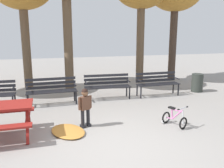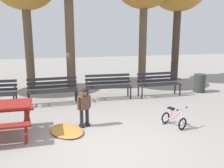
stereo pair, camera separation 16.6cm
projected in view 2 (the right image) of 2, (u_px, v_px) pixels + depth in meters
name	position (u px, v px, depth m)	size (l,w,h in m)	color
ground	(112.00, 147.00, 4.92)	(36.00, 36.00, 0.00)	gray
park_bench_left	(53.00, 88.00, 7.83)	(1.61, 0.49, 0.85)	#232328
park_bench_right	(108.00, 84.00, 8.44)	(1.62, 0.54, 0.85)	#232328
park_bench_far_right	(159.00, 82.00, 8.83)	(1.60, 0.47, 0.85)	#232328
child_standing	(84.00, 105.00, 5.89)	(0.35, 0.24, 0.97)	black
kids_bicycle	(174.00, 119.00, 5.96)	(0.53, 0.63, 0.54)	black
leaf_pile	(67.00, 131.00, 5.66)	(1.01, 0.70, 0.07)	#C68438
trash_bin	(200.00, 83.00, 9.37)	(0.44, 0.44, 0.71)	#2D332D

